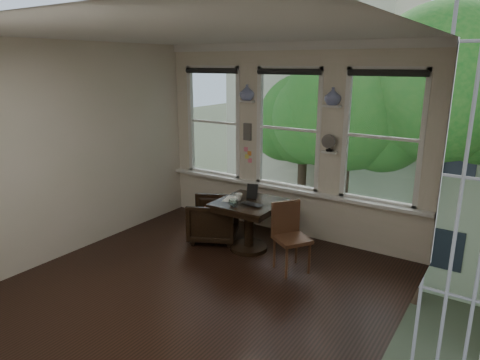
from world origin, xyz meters
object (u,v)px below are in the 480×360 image
Objects in this scene: side_chair_right at (292,238)px; table at (249,226)px; mug at (239,197)px; laptop at (250,206)px; armchair_left at (213,219)px.

table is at bearing 106.58° from side_chair_right.
mug reaches higher than table.
side_chair_right is at bearing -1.61° from laptop.
mug reaches higher than armchair_left.
side_chair_right is 0.78m from laptop.
armchair_left is at bearing 177.46° from mug.
armchair_left is 2.18× the size of laptop.
table is 0.45m from mug.
armchair_left is at bearing 171.44° from laptop.
mug is (-0.29, 0.16, 0.04)m from laptop.
mug is (-0.16, -0.02, 0.42)m from table.
side_chair_right is 1.08m from mug.
mug is at bearing -172.26° from table.
armchair_left is 1.53m from side_chair_right.
laptop is (-0.71, 0.08, 0.30)m from side_chair_right.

